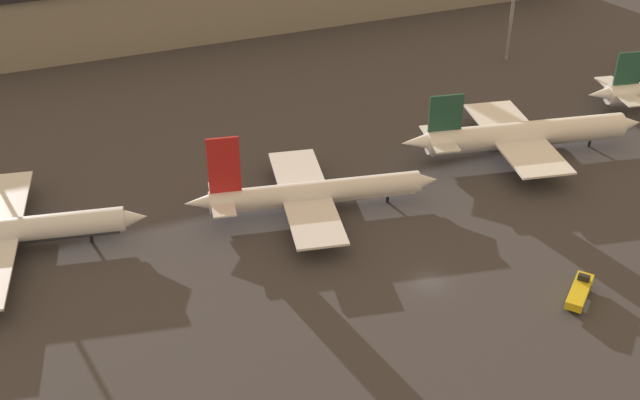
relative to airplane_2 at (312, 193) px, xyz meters
name	(u,v)px	position (x,y,z in m)	size (l,w,h in m)	color
ground	(429,281)	(8.00, -22.12, -3.05)	(600.00, 600.00, 0.00)	#383538
airplane_2	(312,193)	(0.00, 0.00, 0.00)	(38.54, 28.26, 13.68)	silver
airplane_3	(523,135)	(39.43, 3.14, 0.56)	(42.68, 27.84, 12.15)	white
service_vehicle_2	(580,291)	(24.12, -32.59, -1.79)	(6.97, 6.38, 2.66)	gold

